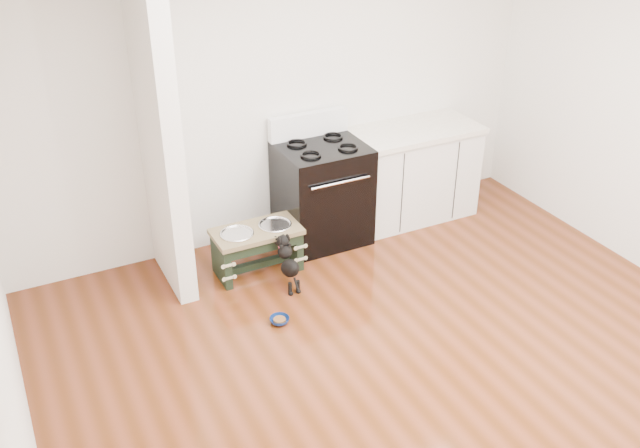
{
  "coord_description": "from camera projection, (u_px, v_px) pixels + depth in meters",
  "views": [
    {
      "loc": [
        -2.36,
        -2.99,
        3.36
      ],
      "look_at": [
        -0.05,
        1.6,
        0.49
      ],
      "focal_mm": 40.0,
      "sensor_mm": 36.0,
      "label": 1
    }
  ],
  "objects": [
    {
      "name": "cabinet_run",
      "position": [
        412.0,
        173.0,
        6.85
      ],
      "size": [
        1.24,
        0.64,
        0.91
      ],
      "color": "silver",
      "rests_on": "ground"
    },
    {
      "name": "ground",
      "position": [
        431.0,
        386.0,
        4.89
      ],
      "size": [
        5.0,
        5.0,
        0.0
      ],
      "primitive_type": "plane",
      "color": "#4E240E",
      "rests_on": "ground"
    },
    {
      "name": "room_shell",
      "position": [
        452.0,
        172.0,
        4.1
      ],
      "size": [
        5.0,
        5.0,
        5.0
      ],
      "color": "silver",
      "rests_on": "ground"
    },
    {
      "name": "oven_range",
      "position": [
        322.0,
        192.0,
        6.44
      ],
      "size": [
        0.76,
        0.69,
        1.14
      ],
      "color": "black",
      "rests_on": "ground"
    },
    {
      "name": "floor_bowl",
      "position": [
        280.0,
        320.0,
        5.51
      ],
      "size": [
        0.16,
        0.16,
        0.05
      ],
      "rotation": [
        0.0,
        0.0,
        0.03
      ],
      "color": "navy",
      "rests_on": "ground"
    },
    {
      "name": "partition_wall",
      "position": [
        159.0,
        130.0,
        5.41
      ],
      "size": [
        0.15,
        0.8,
        2.7
      ],
      "primitive_type": "cube",
      "color": "silver",
      "rests_on": "ground"
    },
    {
      "name": "puppy",
      "position": [
        288.0,
        261.0,
        5.84
      ],
      "size": [
        0.13,
        0.38,
        0.45
      ],
      "color": "black",
      "rests_on": "ground"
    },
    {
      "name": "dog_feeder",
      "position": [
        257.0,
        242.0,
        6.03
      ],
      "size": [
        0.74,
        0.4,
        0.42
      ],
      "color": "black",
      "rests_on": "ground"
    }
  ]
}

